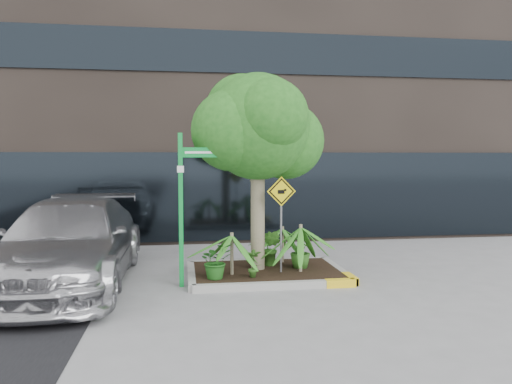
{
  "coord_description": "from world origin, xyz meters",
  "views": [
    {
      "loc": [
        -1.56,
        -10.13,
        2.56
      ],
      "look_at": [
        -0.04,
        0.2,
        1.83
      ],
      "focal_mm": 35.0,
      "sensor_mm": 36.0,
      "label": 1
    }
  ],
  "objects": [
    {
      "name": "ground",
      "position": [
        0.0,
        0.0,
        0.0
      ],
      "size": [
        80.0,
        80.0,
        0.0
      ],
      "primitive_type": "plane",
      "color": "gray",
      "rests_on": "ground"
    },
    {
      "name": "shrub_d",
      "position": [
        0.37,
        0.65,
        0.55
      ],
      "size": [
        0.61,
        0.61,
        0.79
      ],
      "primitive_type": "imported",
      "rotation": [
        0.0,
        0.0,
        5.54
      ],
      "color": "#2C611C",
      "rests_on": "planter"
    },
    {
      "name": "street_sign_post",
      "position": [
        -1.54,
        -0.24,
        1.87
      ],
      "size": [
        0.9,
        0.89,
        3.03
      ],
      "rotation": [
        0.0,
        0.0,
        -0.01
      ],
      "color": "#0C8D33",
      "rests_on": "ground"
    },
    {
      "name": "parked_car",
      "position": [
        -3.8,
        0.17,
        0.85
      ],
      "size": [
        2.46,
        5.9,
        1.7
      ],
      "primitive_type": "imported",
      "rotation": [
        0.0,
        0.0,
        -0.01
      ],
      "color": "#B5B5BA",
      "rests_on": "ground"
    },
    {
      "name": "cattle_sign",
      "position": [
        0.47,
        0.0,
        1.51
      ],
      "size": [
        0.62,
        0.08,
        2.01
      ],
      "rotation": [
        0.0,
        0.0,
        0.08
      ],
      "color": "slate",
      "rests_on": "ground"
    },
    {
      "name": "planter",
      "position": [
        0.23,
        0.27,
        0.1
      ],
      "size": [
        3.35,
        2.36,
        0.15
      ],
      "color": "#9E9E99",
      "rests_on": "ground"
    },
    {
      "name": "palm_back",
      "position": [
        0.69,
        0.99,
        0.92
      ],
      "size": [
        0.93,
        0.93,
        1.03
      ],
      "color": "gray",
      "rests_on": "ground"
    },
    {
      "name": "palm_left",
      "position": [
        -0.57,
        -0.04,
        0.96
      ],
      "size": [
        0.97,
        0.97,
        1.08
      ],
      "color": "gray",
      "rests_on": "ground"
    },
    {
      "name": "shrub_a",
      "position": [
        -0.92,
        -0.35,
        0.51
      ],
      "size": [
        0.81,
        0.81,
        0.72
      ],
      "primitive_type": "imported",
      "rotation": [
        0.0,
        0.0,
        0.31
      ],
      "color": "#1E5B1A",
      "rests_on": "planter"
    },
    {
      "name": "shrub_c",
      "position": [
        -0.17,
        -0.36,
        0.45
      ],
      "size": [
        0.33,
        0.33,
        0.59
      ],
      "primitive_type": "imported",
      "rotation": [
        0.0,
        0.0,
        3.18
      ],
      "color": "#2F621E",
      "rests_on": "planter"
    },
    {
      "name": "shrub_b",
      "position": [
        0.96,
        0.36,
        0.54
      ],
      "size": [
        0.48,
        0.48,
        0.79
      ],
      "primitive_type": "imported",
      "rotation": [
        0.0,
        0.0,
        1.67
      ],
      "color": "#316F21",
      "rests_on": "planter"
    },
    {
      "name": "tree",
      "position": [
        0.03,
        0.42,
        3.2
      ],
      "size": [
        2.92,
        2.59,
        4.38
      ],
      "color": "gray",
      "rests_on": "ground"
    },
    {
      "name": "building",
      "position": [
        0.5,
        8.5,
        7.5
      ],
      "size": [
        18.0,
        8.0,
        15.0
      ],
      "primitive_type": "cube",
      "color": "#2D2621",
      "rests_on": "ground"
    },
    {
      "name": "palm_front",
      "position": [
        0.89,
        0.01,
        1.09
      ],
      "size": [
        1.13,
        1.13,
        1.25
      ],
      "color": "gray",
      "rests_on": "ground"
    }
  ]
}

